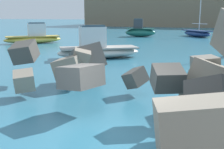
{
  "coord_description": "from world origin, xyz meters",
  "views": [
    {
      "loc": [
        2.38,
        -5.49,
        2.76
      ],
      "look_at": [
        0.1,
        0.5,
        1.4
      ],
      "focal_mm": 44.38,
      "sensor_mm": 36.0,
      "label": 1
    }
  ],
  "objects_px": {
    "boat_mid_centre": "(197,33)",
    "boat_far_centre": "(97,48)",
    "boat_mid_left": "(140,31)",
    "mooring_buoy_inner": "(101,36)",
    "boat_far_left": "(34,37)",
    "mooring_buoy_middle": "(208,35)"
  },
  "relations": [
    {
      "from": "mooring_buoy_inner",
      "to": "mooring_buoy_middle",
      "type": "distance_m",
      "value": 14.85
    },
    {
      "from": "boat_mid_centre",
      "to": "boat_far_left",
      "type": "bearing_deg",
      "value": -133.77
    },
    {
      "from": "boat_mid_centre",
      "to": "boat_far_centre",
      "type": "xyz_separation_m",
      "value": [
        -4.75,
        -22.52,
        0.16
      ]
    },
    {
      "from": "boat_mid_left",
      "to": "mooring_buoy_inner",
      "type": "xyz_separation_m",
      "value": [
        -4.31,
        -3.39,
        -0.55
      ]
    },
    {
      "from": "boat_far_centre",
      "to": "mooring_buoy_inner",
      "type": "xyz_separation_m",
      "value": [
        -6.77,
        16.44,
        -0.43
      ]
    },
    {
      "from": "boat_far_centre",
      "to": "boat_mid_centre",
      "type": "bearing_deg",
      "value": 78.09
    },
    {
      "from": "boat_mid_left",
      "to": "boat_far_left",
      "type": "height_order",
      "value": "boat_mid_left"
    },
    {
      "from": "mooring_buoy_inner",
      "to": "mooring_buoy_middle",
      "type": "height_order",
      "value": "same"
    },
    {
      "from": "boat_far_left",
      "to": "mooring_buoy_inner",
      "type": "distance_m",
      "value": 10.09
    },
    {
      "from": "boat_far_centre",
      "to": "mooring_buoy_inner",
      "type": "height_order",
      "value": "boat_far_centre"
    },
    {
      "from": "mooring_buoy_inner",
      "to": "boat_mid_left",
      "type": "bearing_deg",
      "value": 38.13
    },
    {
      "from": "boat_mid_left",
      "to": "boat_far_centre",
      "type": "xyz_separation_m",
      "value": [
        2.46,
        -19.82,
        -0.12
      ]
    },
    {
      "from": "boat_far_centre",
      "to": "mooring_buoy_middle",
      "type": "relative_size",
      "value": 12.73
    },
    {
      "from": "mooring_buoy_inner",
      "to": "boat_mid_centre",
      "type": "bearing_deg",
      "value": 27.82
    },
    {
      "from": "boat_mid_centre",
      "to": "boat_far_centre",
      "type": "bearing_deg",
      "value": -101.91
    },
    {
      "from": "boat_mid_centre",
      "to": "mooring_buoy_inner",
      "type": "relative_size",
      "value": 15.26
    },
    {
      "from": "boat_mid_left",
      "to": "boat_far_centre",
      "type": "height_order",
      "value": "boat_mid_left"
    },
    {
      "from": "boat_mid_centre",
      "to": "mooring_buoy_inner",
      "type": "distance_m",
      "value": 13.03
    },
    {
      "from": "boat_mid_centre",
      "to": "boat_far_left",
      "type": "distance_m",
      "value": 21.56
    },
    {
      "from": "boat_mid_centre",
      "to": "boat_far_centre",
      "type": "distance_m",
      "value": 23.01
    },
    {
      "from": "boat_mid_centre",
      "to": "mooring_buoy_middle",
      "type": "height_order",
      "value": "boat_mid_centre"
    },
    {
      "from": "boat_mid_centre",
      "to": "mooring_buoy_middle",
      "type": "bearing_deg",
      "value": 40.84
    }
  ]
}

